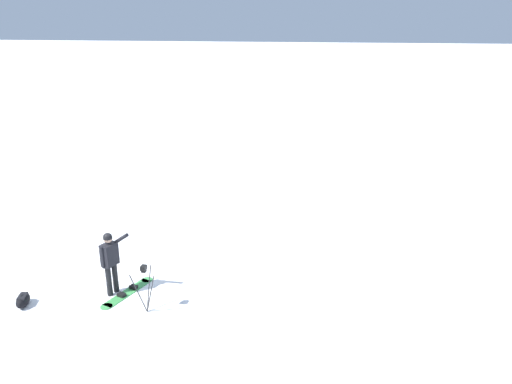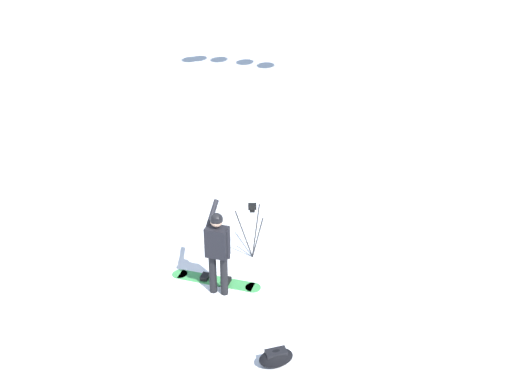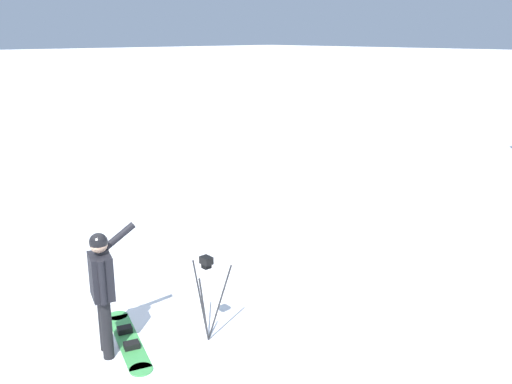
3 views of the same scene
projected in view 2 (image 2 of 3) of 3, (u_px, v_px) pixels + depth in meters
The scene contains 5 objects.
ground_plane at pixel (199, 298), 10.40m from camera, with size 300.00×300.00×0.00m, color white.
snowboarder at pixel (218, 245), 10.10m from camera, with size 0.74×0.46×1.70m.
snowboard at pixel (216, 280), 10.85m from camera, with size 0.77×1.72×0.10m.
gear_bag_large at pixel (276, 357), 8.80m from camera, with size 0.42×0.61×0.30m.
camera_tripod at pixel (252, 219), 11.22m from camera, with size 0.61×0.56×1.23m.
Camera 2 is at (-8.42, -0.85, 6.42)m, focal length 39.75 mm.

